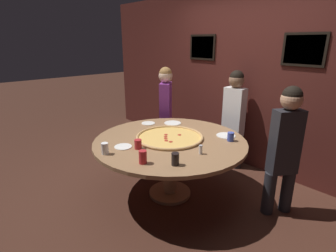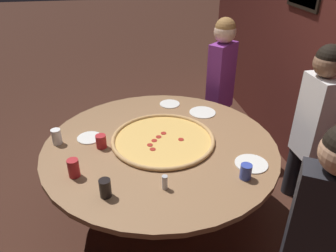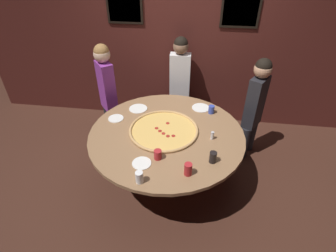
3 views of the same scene
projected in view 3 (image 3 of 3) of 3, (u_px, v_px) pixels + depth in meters
The scene contains 17 objects.
ground_plane at pixel (167, 177), 3.46m from camera, with size 24.00×24.00×0.00m, color #422319.
back_wall at pixel (180, 42), 3.90m from camera, with size 6.40×0.08×2.60m.
dining_table at pixel (167, 140), 3.09m from camera, with size 1.79×1.79×0.74m.
giant_pizza at pixel (164, 130), 3.05m from camera, with size 0.81×0.81×0.03m.
drink_cup_near_left at pixel (158, 155), 2.65m from camera, with size 0.08×0.08×0.10m, color #B22328.
drink_cup_beside_pizza at pixel (188, 169), 2.46m from camera, with size 0.08×0.08×0.13m, color #B22328.
drink_cup_far_right at pixel (211, 109), 3.33m from camera, with size 0.08×0.08×0.10m, color #384CB7.
drink_cup_front_edge at pixel (139, 177), 2.38m from camera, with size 0.07×0.07×0.12m, color white.
drink_cup_near_right at pixel (213, 157), 2.60m from camera, with size 0.07×0.07×0.12m, color black.
white_plate_near_front at pixel (138, 109), 3.44m from camera, with size 0.24×0.24×0.01m, color white.
white_plate_far_back at pixel (142, 163), 2.61m from camera, with size 0.19×0.19×0.01m, color white.
white_plate_left_side at pixel (116, 118), 3.26m from camera, with size 0.19×0.19×0.01m, color white.
white_plate_right_side at pixel (201, 108), 3.46m from camera, with size 0.23×0.23×0.01m, color white.
condiment_shaker at pixel (212, 136), 2.90m from camera, with size 0.04×0.04×0.10m.
diner_side_right at pixel (255, 104), 3.40m from camera, with size 0.30×0.37×1.44m.
diner_side_left at pixel (107, 88), 3.72m from camera, with size 0.34×0.37×1.47m.
diner_centre_back at pixel (180, 78), 3.98m from camera, with size 0.37×0.22×1.46m.
Camera 3 is at (0.34, -2.38, 2.58)m, focal length 28.00 mm.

